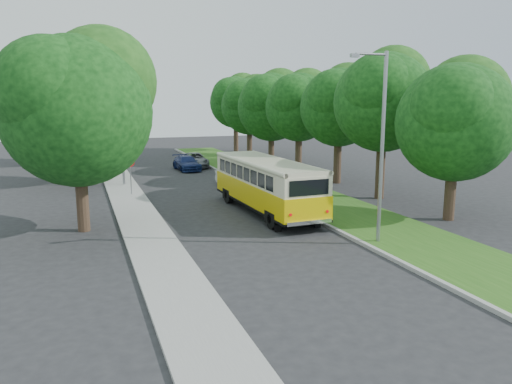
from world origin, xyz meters
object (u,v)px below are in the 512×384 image
object	(u,v)px
vintage_bus	(266,186)
car_silver	(239,178)
lamppost_far	(120,128)
lamppost_near	(380,142)
car_white	(240,178)
car_blue	(187,163)
car_grey	(194,160)

from	to	relation	value
vintage_bus	car_silver	bearing A→B (deg)	80.23
lamppost_far	car_silver	bearing A→B (deg)	-21.73
lamppost_near	car_white	bearing A→B (deg)	94.91
vintage_bus	car_silver	world-z (taller)	vintage_bus
lamppost_far	car_silver	size ratio (longest dim) A/B	2.01
car_silver	car_blue	xyz separation A→B (m)	(-1.73, 9.41, -0.02)
lamppost_near	car_white	xyz separation A→B (m)	(-1.28, 14.87, -3.65)
car_blue	car_grey	xyz separation A→B (m)	(1.06, 1.68, 0.03)
vintage_bus	car_blue	world-z (taller)	vintage_bus
lamppost_near	car_grey	world-z (taller)	lamppost_near
car_white	car_blue	size ratio (longest dim) A/B	1.02
lamppost_far	car_grey	xyz separation A→B (m)	(7.02, 8.01, -3.47)
car_silver	lamppost_far	bearing A→B (deg)	159.83
lamppost_far	vintage_bus	distance (m)	13.44
car_blue	lamppost_near	bearing A→B (deg)	-86.81
car_silver	car_blue	bearing A→B (deg)	102.00
vintage_bus	car_grey	bearing A→B (deg)	86.52
vintage_bus	car_white	xyz separation A→B (m)	(1.04, 7.78, -0.76)
lamppost_far	car_silver	distance (m)	8.99
lamppost_near	car_grey	bearing A→B (deg)	94.06
vintage_bus	lamppost_near	bearing A→B (deg)	-74.11
car_silver	car_white	distance (m)	0.57
car_white	car_grey	xyz separation A→B (m)	(-0.61, 11.64, -0.07)
car_blue	vintage_bus	bearing A→B (deg)	-91.54
car_grey	vintage_bus	bearing A→B (deg)	-87.66
car_silver	vintage_bus	bearing A→B (deg)	-96.02
car_grey	lamppost_near	bearing A→B (deg)	-82.32
lamppost_far	car_white	bearing A→B (deg)	-25.43
car_blue	car_grey	distance (m)	1.98
car_blue	lamppost_far	bearing A→B (deg)	-136.83
lamppost_far	vintage_bus	bearing A→B (deg)	-59.99
vintage_bus	car_blue	xyz separation A→B (m)	(-0.62, 17.75, -0.86)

